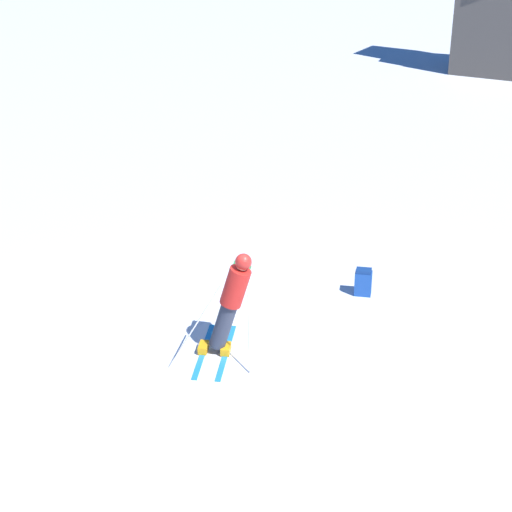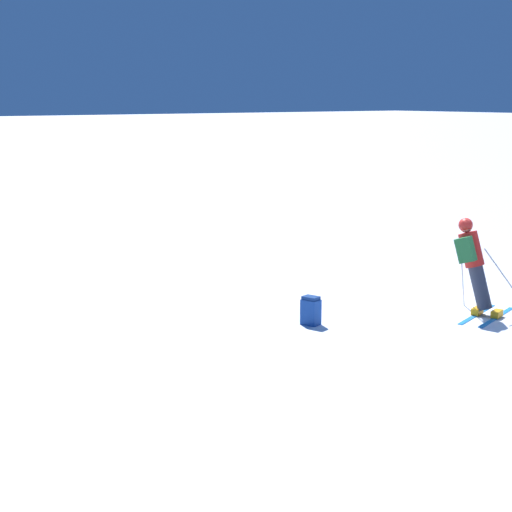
# 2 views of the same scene
# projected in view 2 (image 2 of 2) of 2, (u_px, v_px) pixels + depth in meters

# --- Properties ---
(ground_plane) EXTENTS (300.00, 300.00, 0.00)m
(ground_plane) POSITION_uv_depth(u_px,v_px,m) (447.00, 306.00, 16.01)
(ground_plane) COLOR white
(skier) EXTENTS (1.29, 1.73, 1.78)m
(skier) POSITION_uv_depth(u_px,v_px,m) (474.00, 261.00, 15.24)
(skier) COLOR #1E7AC6
(skier) RESTS_ON ground
(spare_backpack) EXTENTS (0.35, 0.29, 0.50)m
(spare_backpack) POSITION_uv_depth(u_px,v_px,m) (311.00, 311.00, 14.68)
(spare_backpack) COLOR #194293
(spare_backpack) RESTS_ON ground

